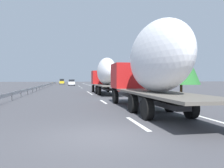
% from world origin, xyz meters
% --- Properties ---
extents(ground_plane, '(260.00, 260.00, 0.00)m').
position_xyz_m(ground_plane, '(40.00, 0.00, 0.00)').
color(ground_plane, '#424247').
extents(lane_stripe_0, '(3.20, 0.20, 0.01)m').
position_xyz_m(lane_stripe_0, '(2.00, -1.80, 0.00)').
color(lane_stripe_0, white).
rests_on(lane_stripe_0, ground_plane).
extents(lane_stripe_1, '(3.20, 0.20, 0.01)m').
position_xyz_m(lane_stripe_1, '(11.72, -1.80, 0.00)').
color(lane_stripe_1, white).
rests_on(lane_stripe_1, ground_plane).
extents(lane_stripe_2, '(3.20, 0.20, 0.01)m').
position_xyz_m(lane_stripe_2, '(22.49, -1.80, 0.00)').
color(lane_stripe_2, white).
rests_on(lane_stripe_2, ground_plane).
extents(lane_stripe_3, '(3.20, 0.20, 0.01)m').
position_xyz_m(lane_stripe_3, '(26.68, -1.80, 0.00)').
color(lane_stripe_3, white).
rests_on(lane_stripe_3, ground_plane).
extents(lane_stripe_4, '(3.20, 0.20, 0.01)m').
position_xyz_m(lane_stripe_4, '(43.66, -1.80, 0.00)').
color(lane_stripe_4, white).
rests_on(lane_stripe_4, ground_plane).
extents(lane_stripe_5, '(3.20, 0.20, 0.01)m').
position_xyz_m(lane_stripe_5, '(52.59, -1.80, 0.00)').
color(lane_stripe_5, white).
rests_on(lane_stripe_5, ground_plane).
extents(lane_stripe_6, '(3.20, 0.20, 0.01)m').
position_xyz_m(lane_stripe_6, '(56.02, -1.80, 0.00)').
color(lane_stripe_6, white).
rests_on(lane_stripe_6, ground_plane).
extents(lane_stripe_7, '(3.20, 0.20, 0.01)m').
position_xyz_m(lane_stripe_7, '(60.52, -1.80, 0.00)').
color(lane_stripe_7, white).
rests_on(lane_stripe_7, ground_plane).
extents(lane_stripe_8, '(3.20, 0.20, 0.01)m').
position_xyz_m(lane_stripe_8, '(87.28, -1.80, 0.00)').
color(lane_stripe_8, white).
rests_on(lane_stripe_8, ground_plane).
extents(edge_line_right, '(110.00, 0.20, 0.01)m').
position_xyz_m(edge_line_right, '(45.00, -5.50, 0.00)').
color(edge_line_right, white).
rests_on(edge_line_right, ground_plane).
extents(truck_lead, '(12.64, 2.55, 4.53)m').
position_xyz_m(truck_lead, '(22.29, -3.60, 2.53)').
color(truck_lead, '#B21919').
rests_on(truck_lead, ground_plane).
extents(truck_trailing, '(13.92, 2.55, 4.99)m').
position_xyz_m(truck_trailing, '(5.32, -3.60, 2.76)').
color(truck_trailing, '#B21919').
rests_on(truck_trailing, ground_plane).
extents(car_white_van, '(4.67, 1.91, 1.79)m').
position_xyz_m(car_white_van, '(63.82, 0.05, 0.91)').
color(car_white_van, white).
rests_on(car_white_van, ground_plane).
extents(car_yellow_coupe, '(4.41, 1.74, 1.98)m').
position_xyz_m(car_yellow_coupe, '(82.10, 3.35, 0.98)').
color(car_yellow_coupe, gold).
rests_on(car_yellow_coupe, ground_plane).
extents(road_sign, '(0.10, 0.90, 3.04)m').
position_xyz_m(road_sign, '(47.05, -6.70, 2.11)').
color(road_sign, gray).
rests_on(road_sign, ground_plane).
extents(tree_0, '(2.58, 2.58, 5.22)m').
position_xyz_m(tree_0, '(25.42, -9.82, 3.45)').
color(tree_0, '#472D19').
rests_on(tree_0, ground_plane).
extents(tree_1, '(3.30, 3.30, 5.80)m').
position_xyz_m(tree_1, '(85.26, -12.92, 3.75)').
color(tree_1, '#472D19').
rests_on(tree_1, ground_plane).
extents(tree_2, '(3.23, 3.23, 6.16)m').
position_xyz_m(tree_2, '(85.18, -10.46, 4.05)').
color(tree_2, '#472D19').
rests_on(tree_2, ground_plane).
extents(tree_3, '(3.73, 3.73, 7.38)m').
position_xyz_m(tree_3, '(62.81, -9.53, 4.44)').
color(tree_3, '#472D19').
rests_on(tree_3, ground_plane).
extents(tree_4, '(3.91, 3.91, 6.02)m').
position_xyz_m(tree_4, '(15.32, -10.60, 3.67)').
color(tree_4, '#472D19').
rests_on(tree_4, ground_plane).
extents(tree_5, '(3.77, 3.77, 5.59)m').
position_xyz_m(tree_5, '(83.26, -12.14, 3.50)').
color(tree_5, '#472D19').
rests_on(tree_5, ground_plane).
extents(guardrail_median, '(94.00, 0.10, 0.76)m').
position_xyz_m(guardrail_median, '(43.00, 6.00, 0.58)').
color(guardrail_median, '#9EA0A5').
rests_on(guardrail_median, ground_plane).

